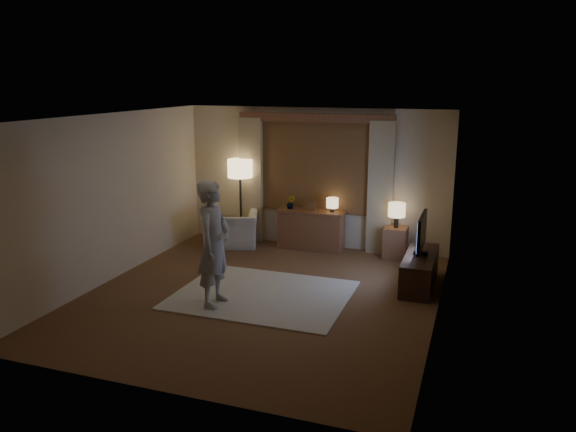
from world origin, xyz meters
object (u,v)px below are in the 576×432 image
at_px(person, 214,244).
at_px(sideboard, 311,231).
at_px(armchair, 230,229).
at_px(side_table, 395,243).
at_px(tv_stand, 420,270).

bearing_deg(person, sideboard, -9.89).
bearing_deg(armchair, side_table, 164.50).
bearing_deg(tv_stand, sideboard, 148.40).
relative_size(sideboard, person, 0.68).
bearing_deg(person, armchair, 19.69).
height_order(sideboard, armchair, sideboard).
xyz_separation_m(side_table, person, (-2.05, -2.99, 0.62)).
distance_m(armchair, side_table, 3.09).
bearing_deg(sideboard, side_table, -1.82).
relative_size(armchair, side_table, 1.83).
bearing_deg(sideboard, armchair, -167.59).
bearing_deg(tv_stand, side_table, 114.10).
relative_size(armchair, tv_stand, 0.73).
relative_size(sideboard, tv_stand, 0.86).
bearing_deg(armchair, person, 90.01).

